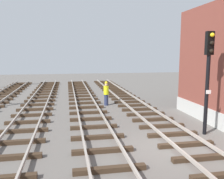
# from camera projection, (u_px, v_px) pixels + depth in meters

# --- Properties ---
(ground_plane) EXTENTS (80.00, 80.00, 0.00)m
(ground_plane) POSITION_uv_depth(u_px,v_px,m) (170.00, 148.00, 10.24)
(ground_plane) COLOR #605B56
(track_near_building) EXTENTS (2.50, 50.17, 0.32)m
(track_near_building) POSITION_uv_depth(u_px,v_px,m) (186.00, 144.00, 10.36)
(track_near_building) COLOR #38281C
(track_near_building) RESTS_ON ground
(track_centre) EXTENTS (2.50, 50.17, 0.32)m
(track_centre) POSITION_uv_depth(u_px,v_px,m) (103.00, 150.00, 9.70)
(track_centre) COLOR #38281C
(track_centre) RESTS_ON ground
(track_far) EXTENTS (2.50, 50.17, 0.32)m
(track_far) POSITION_uv_depth(u_px,v_px,m) (8.00, 157.00, 9.05)
(track_far) COLOR #38281C
(track_far) RESTS_ON ground
(signal_mast) EXTENTS (0.36, 0.40, 4.99)m
(signal_mast) POSITION_uv_depth(u_px,v_px,m) (208.00, 71.00, 11.51)
(signal_mast) COLOR black
(signal_mast) RESTS_ON ground
(track_worker_foreground) EXTENTS (0.40, 0.40, 1.87)m
(track_worker_foreground) POSITION_uv_depth(u_px,v_px,m) (106.00, 93.00, 18.59)
(track_worker_foreground) COLOR #262D4C
(track_worker_foreground) RESTS_ON ground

